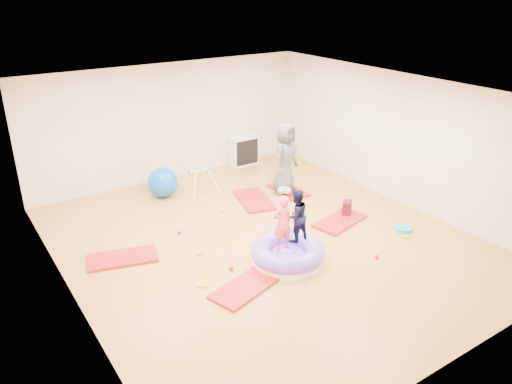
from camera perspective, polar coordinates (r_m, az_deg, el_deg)
room at (r=8.88m, az=1.07°, el=2.33°), size 7.01×8.01×2.81m
gym_mat_front_left at (r=8.10m, az=-1.34°, el=-10.92°), size 1.26×0.88×0.05m
gym_mat_mid_left at (r=9.19m, az=-15.02°, el=-7.30°), size 1.31×0.90×0.05m
gym_mat_center_back at (r=11.11m, az=-0.23°, el=-0.90°), size 0.94×1.38×0.05m
gym_mat_right at (r=10.30m, az=9.57°, el=-3.29°), size 1.29×0.86×0.05m
gym_mat_rear_right at (r=11.65m, az=3.65°, el=0.21°), size 0.58×1.09×0.04m
inflatable_cushion at (r=8.75m, az=3.65°, el=-7.12°), size 1.28×1.28×0.40m
child_pink at (r=8.32m, az=3.04°, el=-3.24°), size 0.37×0.26×0.99m
child_navy at (r=8.61m, az=4.60°, el=-2.43°), size 0.47×0.37×0.96m
adult_caregiver at (r=11.32m, az=3.33°, el=3.97°), size 0.92×0.78×1.60m
infant at (r=11.35m, az=3.28°, el=0.25°), size 0.34×0.35×0.20m
ball_pit_balls at (r=9.53m, az=3.36°, el=-5.20°), size 3.65×3.27×0.07m
exercise_ball_blue at (r=11.43m, az=-10.59°, el=1.10°), size 0.68×0.68×0.68m
exercise_ball_orange at (r=11.95m, az=-10.68°, el=1.39°), size 0.41×0.41×0.41m
infant_play_gym at (r=11.54m, az=-6.46°, el=1.68°), size 0.70×0.67×0.54m
cube_shelf at (r=13.21m, az=-1.42°, el=4.75°), size 0.77×0.38×0.77m
balance_disc at (r=10.25m, az=16.50°, el=-4.05°), size 0.34×0.34×0.07m
backpack at (r=10.56m, az=10.34°, el=-1.87°), size 0.32×0.31×0.32m
yellow_toy at (r=8.25m, az=-6.15°, el=-10.42°), size 0.20×0.20×0.03m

